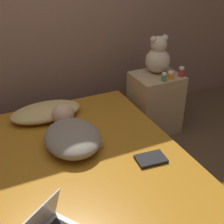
{
  "coord_description": "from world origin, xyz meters",
  "views": [
    {
      "loc": [
        -0.54,
        -1.71,
        1.81
      ],
      "look_at": [
        0.37,
        0.23,
        0.58
      ],
      "focal_mm": 50.0,
      "sensor_mm": 36.0,
      "label": 1
    }
  ],
  "objects_px": {
    "pillow": "(46,112)",
    "teddy_bear": "(158,57)",
    "bottle_red": "(181,72)",
    "person_lying": "(71,134)",
    "bottle_green": "(164,77)",
    "bottle_orange": "(171,75)",
    "book": "(151,159)"
  },
  "relations": [
    {
      "from": "bottle_red",
      "to": "book",
      "type": "relative_size",
      "value": 0.43
    },
    {
      "from": "pillow",
      "to": "person_lying",
      "type": "height_order",
      "value": "person_lying"
    },
    {
      "from": "bottle_red",
      "to": "bottle_green",
      "type": "xyz_separation_m",
      "value": [
        -0.21,
        -0.02,
        -0.01
      ]
    },
    {
      "from": "person_lying",
      "to": "bottle_orange",
      "type": "xyz_separation_m",
      "value": [
        1.11,
        0.32,
        0.16
      ]
    },
    {
      "from": "pillow",
      "to": "book",
      "type": "distance_m",
      "value": 1.04
    },
    {
      "from": "person_lying",
      "to": "teddy_bear",
      "type": "height_order",
      "value": "teddy_bear"
    },
    {
      "from": "teddy_bear",
      "to": "bottle_orange",
      "type": "distance_m",
      "value": 0.23
    },
    {
      "from": "person_lying",
      "to": "bottle_green",
      "type": "xyz_separation_m",
      "value": [
        1.02,
        0.3,
        0.17
      ]
    },
    {
      "from": "pillow",
      "to": "book",
      "type": "bearing_deg",
      "value": -60.06
    },
    {
      "from": "pillow",
      "to": "bottle_green",
      "type": "distance_m",
      "value": 1.13
    },
    {
      "from": "pillow",
      "to": "bottle_green",
      "type": "height_order",
      "value": "bottle_green"
    },
    {
      "from": "pillow",
      "to": "bottle_orange",
      "type": "bearing_deg",
      "value": -6.5
    },
    {
      "from": "pillow",
      "to": "book",
      "type": "relative_size",
      "value": 2.74
    },
    {
      "from": "bottle_green",
      "to": "teddy_bear",
      "type": "bearing_deg",
      "value": 75.66
    },
    {
      "from": "pillow",
      "to": "bottle_red",
      "type": "relative_size",
      "value": 6.45
    },
    {
      "from": "person_lying",
      "to": "book",
      "type": "height_order",
      "value": "person_lying"
    },
    {
      "from": "bottle_red",
      "to": "bottle_orange",
      "type": "xyz_separation_m",
      "value": [
        -0.12,
        0.0,
        -0.01
      ]
    },
    {
      "from": "pillow",
      "to": "teddy_bear",
      "type": "bearing_deg",
      "value": 2.56
    },
    {
      "from": "pillow",
      "to": "book",
      "type": "height_order",
      "value": "pillow"
    },
    {
      "from": "person_lying",
      "to": "book",
      "type": "distance_m",
      "value": 0.63
    },
    {
      "from": "pillow",
      "to": "person_lying",
      "type": "distance_m",
      "value": 0.46
    },
    {
      "from": "bottle_red",
      "to": "bottle_green",
      "type": "bearing_deg",
      "value": -175.29
    },
    {
      "from": "teddy_bear",
      "to": "person_lying",
      "type": "bearing_deg",
      "value": -154.69
    },
    {
      "from": "teddy_bear",
      "to": "bottle_green",
      "type": "relative_size",
      "value": 4.69
    },
    {
      "from": "person_lying",
      "to": "bottle_orange",
      "type": "height_order",
      "value": "bottle_orange"
    },
    {
      "from": "pillow",
      "to": "bottle_orange",
      "type": "relative_size",
      "value": 8.84
    },
    {
      "from": "bottle_orange",
      "to": "bottle_green",
      "type": "distance_m",
      "value": 0.09
    },
    {
      "from": "person_lying",
      "to": "pillow",
      "type": "bearing_deg",
      "value": 105.27
    },
    {
      "from": "person_lying",
      "to": "teddy_bear",
      "type": "distance_m",
      "value": 1.22
    },
    {
      "from": "teddy_bear",
      "to": "book",
      "type": "height_order",
      "value": "teddy_bear"
    },
    {
      "from": "person_lying",
      "to": "bottle_red",
      "type": "relative_size",
      "value": 7.48
    },
    {
      "from": "pillow",
      "to": "bottle_red",
      "type": "distance_m",
      "value": 1.33
    }
  ]
}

